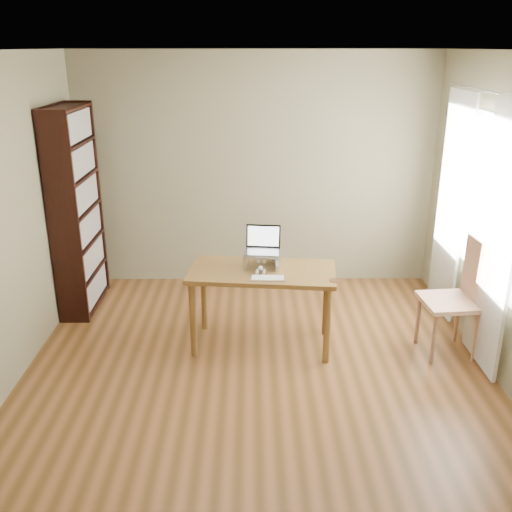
{
  "coord_description": "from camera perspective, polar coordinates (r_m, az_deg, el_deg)",
  "views": [
    {
      "loc": [
        -0.05,
        -4.08,
        2.63
      ],
      "look_at": [
        -0.01,
        0.63,
        0.89
      ],
      "focal_mm": 40.0,
      "sensor_mm": 36.0,
      "label": 1
    }
  ],
  "objects": [
    {
      "name": "bookshelf",
      "position": [
        6.11,
        -17.49,
        4.36
      ],
      "size": [
        0.3,
        0.9,
        2.1
      ],
      "color": "black",
      "rests_on": "ground"
    },
    {
      "name": "chair",
      "position": [
        5.33,
        19.71,
        -3.6
      ],
      "size": [
        0.51,
        0.51,
        1.06
      ],
      "rotation": [
        0.0,
        0.0,
        0.09
      ],
      "color": "tan",
      "rests_on": "ground"
    },
    {
      "name": "room",
      "position": [
        4.3,
        0.6,
        2.32
      ],
      "size": [
        4.04,
        4.54,
        2.64
      ],
      "color": "#583917",
      "rests_on": "ground"
    },
    {
      "name": "cat",
      "position": [
        5.17,
        0.52,
        -0.34
      ],
      "size": [
        0.23,
        0.47,
        0.13
      ],
      "rotation": [
        0.0,
        0.0,
        -0.05
      ],
      "color": "#474138",
      "rests_on": "desk"
    },
    {
      "name": "keyboard",
      "position": [
        4.88,
        1.2,
        -2.24
      ],
      "size": [
        0.3,
        0.14,
        0.02
      ],
      "rotation": [
        0.0,
        0.0,
        -0.04
      ],
      "color": "silver",
      "rests_on": "desk"
    },
    {
      "name": "desk",
      "position": [
        5.13,
        0.62,
        -2.5
      ],
      "size": [
        1.36,
        0.79,
        0.75
      ],
      "rotation": [
        0.0,
        0.0,
        -0.11
      ],
      "color": "brown",
      "rests_on": "ground"
    },
    {
      "name": "laptop_stand",
      "position": [
        5.13,
        0.61,
        -0.2
      ],
      "size": [
        0.32,
        0.25,
        0.13
      ],
      "rotation": [
        0.0,
        0.0,
        -0.11
      ],
      "color": "silver",
      "rests_on": "desk"
    },
    {
      "name": "coaster",
      "position": [
        4.9,
        7.86,
        -2.42
      ],
      "size": [
        0.09,
        0.09,
        0.01
      ],
      "primitive_type": "cylinder",
      "color": "#51341C",
      "rests_on": "desk"
    },
    {
      "name": "laptop",
      "position": [
        5.15,
        0.6,
        1.12
      ],
      "size": [
        0.33,
        0.29,
        0.22
      ],
      "rotation": [
        0.0,
        0.0,
        -0.11
      ],
      "color": "silver",
      "rests_on": "laptop_stand"
    },
    {
      "name": "curtains",
      "position": [
        5.46,
        20.73,
        3.46
      ],
      "size": [
        0.03,
        1.9,
        2.25
      ],
      "color": "white",
      "rests_on": "ground"
    }
  ]
}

